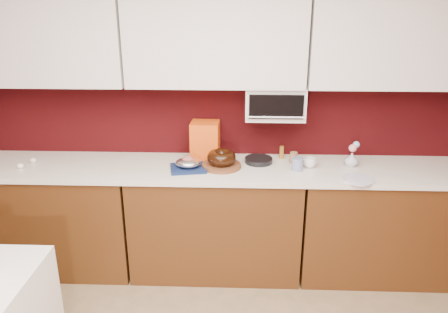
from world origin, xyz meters
TOP-DOWN VIEW (x-y plane):
  - wall_back at (0.00, 2.25)m, footprint 4.00×0.02m
  - base_cabinet_left at (-1.33, 1.94)m, footprint 1.31×0.58m
  - base_cabinet_center at (0.00, 1.94)m, footprint 1.31×0.58m
  - base_cabinet_right at (1.33, 1.94)m, footprint 1.31×0.58m
  - countertop at (0.00, 1.94)m, footprint 4.00×0.62m
  - upper_cabinet_left at (-1.33, 2.08)m, footprint 1.31×0.33m
  - upper_cabinet_center at (0.00, 2.08)m, footprint 1.31×0.33m
  - upper_cabinet_right at (1.33, 2.08)m, footprint 1.31×0.33m
  - toaster_oven at (0.45, 2.10)m, footprint 0.45×0.30m
  - toaster_oven_door at (0.45, 1.94)m, footprint 0.40×0.02m
  - toaster_oven_handle at (0.45, 1.93)m, footprint 0.42×0.02m
  - cake_base at (0.05, 1.93)m, footprint 0.37×0.37m
  - bundt_cake at (0.05, 1.93)m, footprint 0.26×0.26m
  - navy_towel at (-0.20, 1.87)m, footprint 0.30×0.27m
  - foil_ham_nest at (-0.20, 1.87)m, footprint 0.20×0.17m
  - roasted_ham at (-0.20, 1.87)m, footprint 0.11×0.10m
  - pandoro_box at (-0.09, 2.13)m, footprint 0.23×0.21m
  - dark_pan at (0.34, 2.04)m, footprint 0.29×0.29m
  - coffee_mug at (0.72, 1.95)m, footprint 0.12×0.12m
  - blue_jar at (0.62, 1.89)m, footprint 0.09×0.09m
  - flower_vase at (1.05, 1.99)m, footprint 0.11×0.11m
  - flower_pink at (1.05, 1.99)m, footprint 0.06×0.06m
  - flower_blue at (1.08, 2.01)m, footprint 0.05×0.05m
  - china_plate at (1.04, 1.71)m, footprint 0.26×0.26m
  - amber_bottle at (0.53, 2.15)m, footprint 0.04×0.04m
  - paper_cup at (0.61, 2.04)m, footprint 0.07×0.07m
  - egg_left at (-1.49, 1.84)m, footprint 0.06×0.04m
  - egg_right at (-1.44, 1.97)m, footprint 0.06×0.06m

SIDE VIEW (x-z plane):
  - base_cabinet_left at x=-1.33m, z-range 0.00..0.86m
  - base_cabinet_center at x=0.00m, z-range 0.00..0.86m
  - base_cabinet_right at x=1.33m, z-range 0.00..0.86m
  - countertop at x=0.00m, z-range 0.86..0.90m
  - china_plate at x=1.04m, z-range 0.90..0.91m
  - navy_towel at x=-0.20m, z-range 0.90..0.92m
  - cake_base at x=0.05m, z-range 0.90..0.93m
  - dark_pan at x=0.34m, z-range 0.90..0.94m
  - egg_left at x=-1.49m, z-range 0.90..0.94m
  - egg_right at x=-1.44m, z-range 0.90..0.94m
  - paper_cup at x=0.61m, z-range 0.90..0.99m
  - coffee_mug at x=0.72m, z-range 0.90..0.99m
  - blue_jar at x=0.62m, z-range 0.90..1.00m
  - amber_bottle at x=0.53m, z-range 0.90..1.00m
  - foil_ham_nest at x=-0.20m, z-range 0.92..0.99m
  - flower_vase at x=1.05m, z-range 0.90..1.02m
  - roasted_ham at x=-0.20m, z-range 0.95..1.01m
  - bundt_cake at x=0.05m, z-range 0.93..1.03m
  - flower_pink at x=1.05m, z-range 1.02..1.08m
  - pandoro_box at x=-0.09m, z-range 0.90..1.20m
  - flower_blue at x=1.08m, z-range 1.04..1.10m
  - wall_back at x=0.00m, z-range 0.00..2.50m
  - toaster_oven_handle at x=0.45m, z-range 1.29..1.31m
  - toaster_oven at x=0.45m, z-range 1.25..1.50m
  - toaster_oven_door at x=0.45m, z-range 1.28..1.47m
  - upper_cabinet_left at x=-1.33m, z-range 1.50..2.20m
  - upper_cabinet_center at x=0.00m, z-range 1.50..2.20m
  - upper_cabinet_right at x=1.33m, z-range 1.50..2.20m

